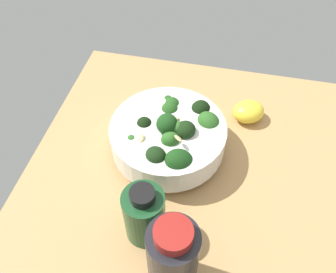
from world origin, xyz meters
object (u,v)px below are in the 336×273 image
object	(u,v)px
bottle_tall	(144,214)
bowl_of_broccoli	(170,135)
lemon_wedge	(248,112)
bottle_short	(174,259)

from	to	relation	value
bottle_tall	bowl_of_broccoli	bearing A→B (deg)	-90.97
bowl_of_broccoli	bottle_tall	world-z (taller)	bottle_tall
bowl_of_broccoli	lemon_wedge	size ratio (longest dim) A/B	3.26
bowl_of_broccoli	lemon_wedge	world-z (taller)	bowl_of_broccoli
bowl_of_broccoli	bottle_tall	xyz separation A→B (cm)	(0.28, 16.32, 0.77)
bottle_short	bowl_of_broccoli	bearing A→B (deg)	-76.45
bottle_tall	bottle_short	size ratio (longest dim) A/B	0.73
bowl_of_broccoli	lemon_wedge	bearing A→B (deg)	-140.08
lemon_wedge	bottle_tall	world-z (taller)	bottle_tall
lemon_wedge	bottle_tall	xyz separation A→B (cm)	(13.77, 27.60, 3.20)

